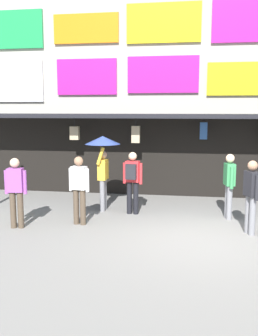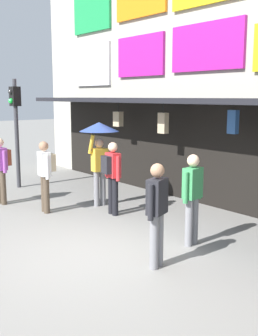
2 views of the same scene
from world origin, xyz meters
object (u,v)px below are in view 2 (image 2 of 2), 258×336
object	(u,v)px
traffic_light_near	(16,116)
pedestrian_in_blue	(112,173)
pedestrian_in_green	(192,195)
pedestrian_with_umbrella	(99,140)
pedestrian_in_red	(157,210)
pedestrian_in_white	(45,171)
pedestrian_in_black	(1,166)

from	to	relation	value
traffic_light_near	pedestrian_in_blue	size ratio (longest dim) A/B	1.90
pedestrian_in_green	pedestrian_with_umbrella	bearing A→B (deg)	175.40
pedestrian_in_blue	pedestrian_with_umbrella	bearing A→B (deg)	164.45
traffic_light_near	pedestrian_in_red	distance (m)	7.15
pedestrian_in_white	pedestrian_in_black	world-z (taller)	same
pedestrian_in_green	pedestrian_in_blue	bearing A→B (deg)	179.24
pedestrian_in_white	traffic_light_near	bearing A→B (deg)	168.31
pedestrian_in_white	pedestrian_in_black	size ratio (longest dim) A/B	1.00
pedestrian_with_umbrella	pedestrian_in_red	xyz separation A→B (m)	(3.72, -1.46, -0.69)
pedestrian_in_blue	pedestrian_in_green	size ratio (longest dim) A/B	1.00
pedestrian_in_white	pedestrian_in_blue	size ratio (longest dim) A/B	1.00
pedestrian_in_red	pedestrian_with_umbrella	bearing A→B (deg)	158.61
traffic_light_near	pedestrian_in_blue	bearing A→B (deg)	6.41
traffic_light_near	pedestrian_in_red	bearing A→B (deg)	-6.14
pedestrian_in_white	pedestrian_with_umbrella	bearing A→B (deg)	77.82
traffic_light_near	pedestrian_in_green	world-z (taller)	traffic_light_near
pedestrian_in_red	pedestrian_in_black	world-z (taller)	same
pedestrian_in_green	pedestrian_in_white	bearing A→B (deg)	-163.89
pedestrian_in_red	pedestrian_in_green	bearing A→B (deg)	106.87
traffic_light_near	pedestrian_in_white	distance (m)	3.28
pedestrian_in_red	pedestrian_in_black	size ratio (longest dim) A/B	1.00
pedestrian_in_white	pedestrian_in_green	size ratio (longest dim) A/B	1.00
pedestrian_in_white	pedestrian_in_black	bearing A→B (deg)	-160.09
pedestrian_in_white	pedestrian_in_red	distance (m)	4.01
pedestrian_in_black	pedestrian_in_red	bearing A→B (deg)	3.94
pedestrian_in_green	pedestrian_in_black	xyz separation A→B (m)	(-5.05, -1.56, 0.04)
pedestrian_with_umbrella	pedestrian_in_blue	size ratio (longest dim) A/B	1.24
traffic_light_near	pedestrian_in_white	world-z (taller)	traffic_light_near
pedestrian_with_umbrella	pedestrian_in_blue	bearing A→B (deg)	-15.55
pedestrian_in_red	pedestrian_in_black	distance (m)	5.42
pedestrian_in_blue	pedestrian_in_green	bearing A→B (deg)	-0.76
pedestrian_in_blue	pedestrian_in_green	world-z (taller)	same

